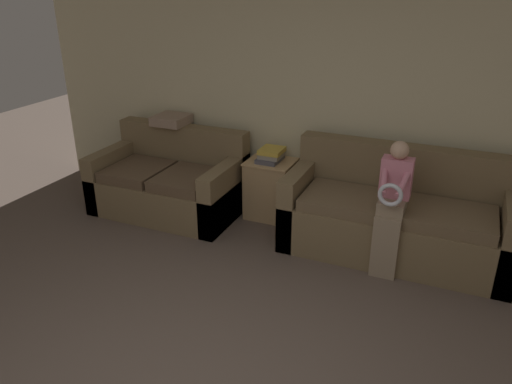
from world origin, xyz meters
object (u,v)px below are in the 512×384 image
Objects in this scene: book_stack at (271,155)px; side_shelf at (270,188)px; couch_side at (170,183)px; throw_pillow at (171,120)px; child_left_seated at (392,203)px; couch_main at (396,218)px.

side_shelf is at bearing -95.87° from book_stack.
side_shelf is at bearing 14.80° from couch_side.
child_left_seated is at bearing -13.81° from throw_pillow.
child_left_seated reaches higher than throw_pillow.
couch_main is at bearing -10.15° from side_shelf.
couch_main reaches higher than book_stack.
couch_main is 0.47m from child_left_seated.
child_left_seated is 1.85× the size of side_shelf.
book_stack reaches higher than side_shelf.
book_stack is (-1.37, 0.25, 0.35)m from couch_main.
child_left_seated is at bearing -24.05° from book_stack.
throw_pillow is (-1.22, 0.03, 0.24)m from book_stack.
side_shelf is 1.37m from throw_pillow.
child_left_seated is (-0.01, -0.36, 0.30)m from couch_main.
book_stack is at bearing 14.94° from couch_side.
couch_side is at bearing -66.61° from throw_pillow.
book_stack is 1.24m from throw_pillow.
book_stack is at bearing -1.36° from throw_pillow.
couch_side is 1.19m from book_stack.
throw_pillow is at bearing 173.90° from couch_main.
side_shelf is 0.38m from book_stack.
couch_main is 1.39m from side_shelf.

